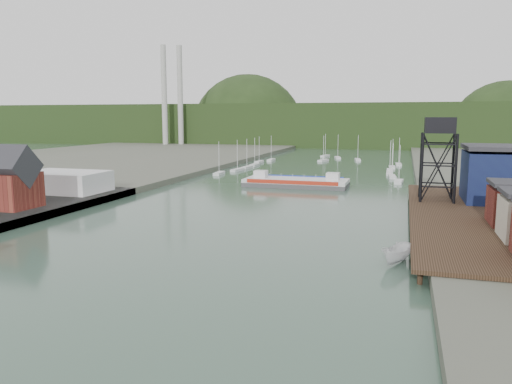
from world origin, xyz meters
The scene contains 10 objects.
ground centered at (0.00, 0.00, 0.00)m, with size 600.00×600.00×0.00m, color #2E473A.
east_pier centered at (37.00, 45.00, 1.90)m, with size 14.00×70.00×2.45m.
harbor_building centered at (-42.00, 30.00, 6.09)m, with size 12.20×8.20×8.90m.
white_shed centered at (-44.00, 50.00, 3.85)m, with size 18.00×12.00×4.50m, color silver.
lift_tower centered at (35.00, 58.00, 15.65)m, with size 6.50×6.50×16.00m.
marina_sailboats centered at (0.08, 138.46, 0.35)m, with size 57.71×92.65×0.90m.
smokestacks centered at (-106.00, 232.50, 30.00)m, with size 11.20×8.20×60.00m.
distant_hills centered at (-3.98, 301.35, 10.38)m, with size 500.00×120.00×80.00m.
chain_ferry centered at (1.54, 84.60, 1.12)m, with size 27.10×11.27×3.89m.
motorboat centered at (28.44, 19.11, 1.24)m, with size 2.42×6.42×2.48m, color silver.
Camera 1 is at (28.79, -43.75, 18.28)m, focal length 35.00 mm.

